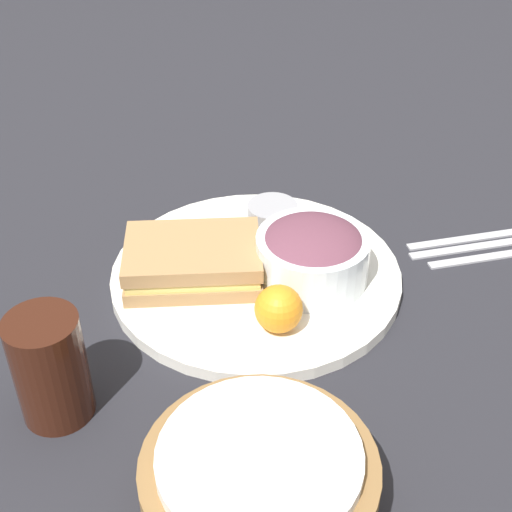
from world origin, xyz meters
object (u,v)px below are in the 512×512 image
object	(u,v)px
salad_bowl	(312,253)
knife	(489,244)
fork	(482,236)
drink_glass	(50,368)
spoon	(496,253)
bread_basket	(259,488)
dressing_cup	(272,215)
sandwich	(193,262)
plate	(256,275)

from	to	relation	value
salad_bowl	knife	distance (m)	0.24
fork	drink_glass	bearing A→B (deg)	-162.31
salad_bowl	spoon	distance (m)	0.24
salad_bowl	bread_basket	world-z (taller)	same
fork	salad_bowl	bearing A→B (deg)	-169.06
knife	dressing_cup	bearing A→B (deg)	161.64
drink_glass	sandwich	bearing A→B (deg)	-130.99
salad_bowl	plate	bearing A→B (deg)	-21.49
bread_basket	spoon	size ratio (longest dim) A/B	1.04
plate	drink_glass	distance (m)	0.27
drink_glass	knife	size ratio (longest dim) A/B	0.53
plate	knife	size ratio (longest dim) A/B	1.60
sandwich	salad_bowl	size ratio (longest dim) A/B	1.27
plate	bread_basket	bearing A→B (deg)	81.50
plate	drink_glass	bearing A→B (deg)	37.76
spoon	knife	bearing A→B (deg)	90.00
spoon	fork	bearing A→B (deg)	90.00
knife	spoon	xyz separation A→B (m)	(-0.00, 0.02, 0.00)
plate	salad_bowl	size ratio (longest dim) A/B	2.64
dressing_cup	spoon	distance (m)	0.27
plate	salad_bowl	distance (m)	0.08
fork	sandwich	bearing A→B (deg)	-177.69
drink_glass	fork	size ratio (longest dim) A/B	0.56
salad_bowl	dressing_cup	distance (m)	0.11
bread_basket	spoon	world-z (taller)	bread_basket
bread_basket	knife	size ratio (longest dim) A/B	0.89
bread_basket	knife	world-z (taller)	bread_basket
plate	fork	world-z (taller)	plate
knife	fork	bearing A→B (deg)	90.00
sandwich	knife	world-z (taller)	sandwich
sandwich	drink_glass	size ratio (longest dim) A/B	1.45
sandwich	bread_basket	bearing A→B (deg)	94.79
salad_bowl	fork	xyz separation A→B (m)	(-0.23, -0.06, -0.05)
bread_basket	fork	xyz separation A→B (m)	(-0.34, -0.34, -0.04)
spoon	sandwich	bearing A→B (deg)	176.63
sandwich	fork	distance (m)	0.36
plate	fork	bearing A→B (deg)	-172.09
plate	salad_bowl	world-z (taller)	salad_bowl
drink_glass	knife	bearing A→B (deg)	-159.76
dressing_cup	sandwich	bearing A→B (deg)	40.30
sandwich	salad_bowl	world-z (taller)	salad_bowl
sandwich	plate	bearing A→B (deg)	-178.36
sandwich	dressing_cup	world-z (taller)	sandwich
fork	spoon	distance (m)	0.04
dressing_cup	spoon	bearing A→B (deg)	162.43
salad_bowl	spoon	size ratio (longest dim) A/B	0.71
plate	spoon	bearing A→B (deg)	-179.13
sandwich	bread_basket	distance (m)	0.30
knife	spoon	size ratio (longest dim) A/B	1.17
dressing_cup	knife	size ratio (longest dim) A/B	0.30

